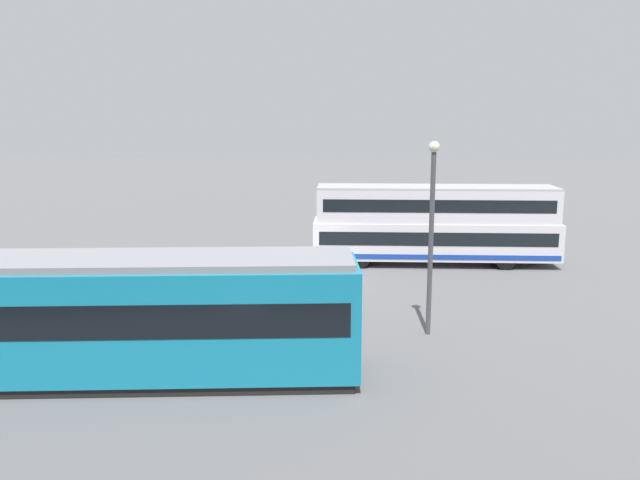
# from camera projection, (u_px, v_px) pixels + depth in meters

# --- Properties ---
(ground_plane) EXTENTS (160.00, 160.00, 0.00)m
(ground_plane) POSITION_uv_depth(u_px,v_px,m) (312.00, 279.00, 28.28)
(ground_plane) COLOR slate
(double_decker_bus) EXTENTS (11.84, 3.01, 3.82)m
(double_decker_bus) POSITION_uv_depth(u_px,v_px,m) (435.00, 224.00, 30.73)
(double_decker_bus) COLOR silver
(double_decker_bus) RESTS_ON ground
(tram_yellow) EXTENTS (14.36, 4.45, 3.44)m
(tram_yellow) POSITION_uv_depth(u_px,v_px,m) (97.00, 317.00, 17.20)
(tram_yellow) COLOR teal
(tram_yellow) RESTS_ON ground
(pedestrian_near_railing) EXTENTS (0.44, 0.44, 1.73)m
(pedestrian_near_railing) POSITION_uv_depth(u_px,v_px,m) (170.00, 290.00, 22.78)
(pedestrian_near_railing) COLOR #4C3F2D
(pedestrian_near_railing) RESTS_ON ground
(pedestrian_crossing) EXTENTS (0.40, 0.40, 1.63)m
(pedestrian_crossing) POSITION_uv_depth(u_px,v_px,m) (315.00, 322.00, 19.37)
(pedestrian_crossing) COLOR black
(pedestrian_crossing) RESTS_ON ground
(pedestrian_railing) EXTENTS (6.28, 0.13, 1.08)m
(pedestrian_railing) POSITION_uv_depth(u_px,v_px,m) (268.00, 295.00, 23.10)
(pedestrian_railing) COLOR gray
(pedestrian_railing) RESTS_ON ground
(info_sign) EXTENTS (1.20, 0.41, 2.57)m
(info_sign) POSITION_uv_depth(u_px,v_px,m) (149.00, 270.00, 22.27)
(info_sign) COLOR slate
(info_sign) RESTS_ON ground
(street_lamp) EXTENTS (0.36, 0.36, 6.36)m
(street_lamp) POSITION_uv_depth(u_px,v_px,m) (432.00, 223.00, 20.40)
(street_lamp) COLOR #4C4C51
(street_lamp) RESTS_ON ground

